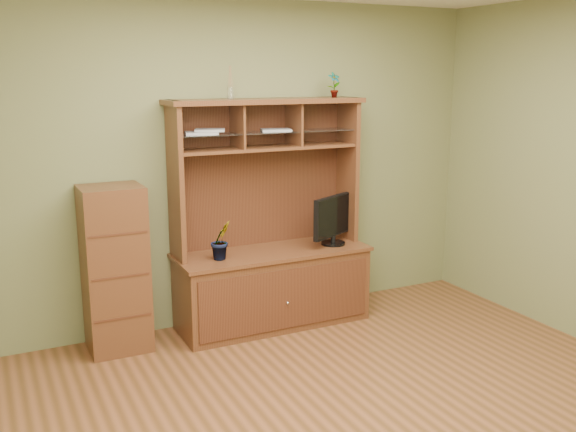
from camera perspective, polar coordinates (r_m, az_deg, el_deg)
room at (r=3.69m, az=7.32°, el=0.75°), size 4.54×4.04×2.74m
media_hutch at (r=5.44m, az=-1.51°, el=-4.30°), size 1.66×0.61×1.90m
monitor at (r=5.52m, az=4.06°, el=-0.27°), size 0.50×0.29×0.43m
orchid_plant at (r=5.11m, az=-5.97°, el=-2.15°), size 0.21×0.19×0.31m
top_plant at (r=5.57m, az=4.11°, el=11.57°), size 0.12×0.08×0.21m
reed_diffuser at (r=5.16m, az=-5.14°, el=11.43°), size 0.05×0.05×0.26m
magazines at (r=5.17m, az=-5.26°, el=7.52°), size 0.93×0.25×0.04m
side_cabinet at (r=5.07m, az=-15.12°, el=-4.58°), size 0.46×0.42×1.28m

